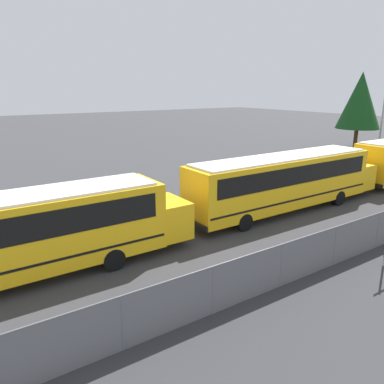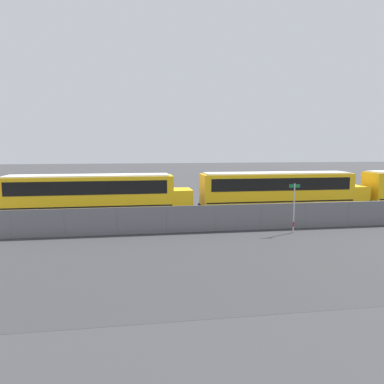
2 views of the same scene
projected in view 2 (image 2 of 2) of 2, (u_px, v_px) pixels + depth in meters
school_bus_4 at (94, 193)px, 28.01m from camera, size 14.03×2.52×3.30m
school_bus_5 at (280, 189)px, 30.65m from camera, size 14.03×2.52×3.30m
street_sign at (294, 207)px, 23.28m from camera, size 0.70×0.09×3.11m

